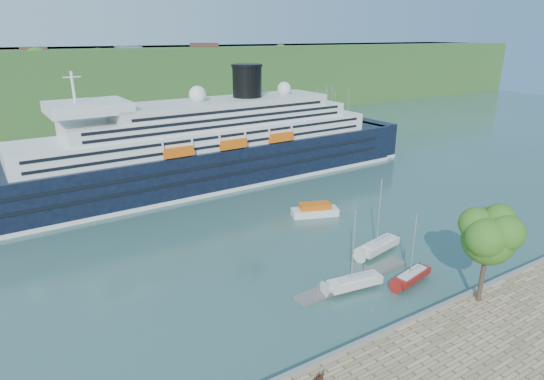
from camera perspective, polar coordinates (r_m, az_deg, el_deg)
The scene contains 11 objects.
ground at distance 51.80m, azimuth 18.28°, elevation -15.43°, with size 400.00×400.00×0.00m, color #2F544C.
far_hillside at distance 175.23m, azimuth -20.87°, elevation 12.39°, with size 400.00×50.00×24.00m, color #2A4F1F.
quay_coping at distance 51.07m, azimuth 18.59°, elevation -14.45°, with size 220.00×0.50×0.30m, color slate.
cruise_ship at distance 88.69m, azimuth -9.10°, elevation 7.72°, with size 102.40×14.91×22.99m, color black, non-canonical shape.
park_bench at distance 40.76m, azimuth 5.64°, elevation -22.57°, with size 1.48×0.61×0.95m, color #492315, non-canonical shape.
promenade_tree at distance 52.92m, azimuth 25.32°, elevation -6.94°, with size 7.19×7.19×11.92m, color #265D18, non-canonical shape.
floating_pontoon at distance 57.19m, azimuth 10.16°, elevation -10.97°, with size 17.04×2.08×0.38m, color gray, non-canonical shape.
sailboat_white_near at distance 53.32m, azimuth 10.59°, elevation -7.73°, with size 7.39×2.05×9.55m, color silver, non-canonical shape.
sailboat_red at distance 56.66m, azimuth 17.49°, elevation -7.25°, with size 6.58×1.83×8.50m, color maroon, non-canonical shape.
sailboat_white_far at distance 62.65m, azimuth 13.53°, elevation -3.46°, with size 7.90×2.19×10.20m, color silver, non-canonical shape.
tender_launch at distance 75.27m, azimuth 5.40°, elevation -2.45°, with size 7.73×2.64×2.13m, color #E35B0D, non-canonical shape.
Camera 1 is at (-34.62, -25.99, 28.44)m, focal length 30.00 mm.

